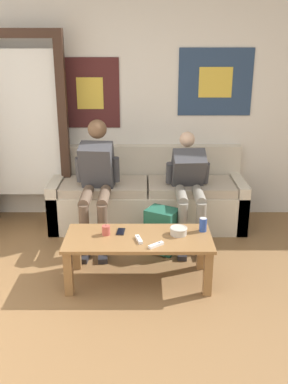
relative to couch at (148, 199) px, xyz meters
name	(u,v)px	position (x,y,z in m)	size (l,w,h in m)	color
ground_plane	(156,349)	(0.04, -2.17, -0.30)	(18.00, 18.00, 0.00)	brown
wall_back	(151,109)	(0.04, 0.36, 0.97)	(10.00, 0.07, 2.55)	silver
door_frame	(23,119)	(-1.39, 0.14, 0.89)	(1.00, 0.10, 2.15)	#382319
couch	(148,199)	(0.00, 0.00, 0.00)	(2.18, 0.72, 0.87)	beige
coffee_table	(139,244)	(-0.09, -1.27, 0.05)	(1.27, 0.56, 0.43)	olive
person_seated_adult	(97,177)	(-0.54, -0.38, 0.38)	(0.47, 0.95, 1.24)	brown
person_seated_teen	(189,183)	(0.43, -0.35, 0.31)	(0.47, 0.98, 1.10)	gray
backpack	(162,231)	(0.13, -0.70, -0.09)	(0.37, 0.35, 0.45)	#1E5642
ceramic_bowl	(179,231)	(0.26, -1.22, 0.16)	(0.15, 0.15, 0.07)	#B7B2A8
pillar_candle	(106,230)	(-0.37, -1.23, 0.17)	(0.07, 0.07, 0.10)	#B24C42
drink_can_blue	(203,225)	(0.48, -1.15, 0.19)	(0.07, 0.07, 0.12)	#28479E
game_controller_near_left	(156,245)	(0.06, -1.45, 0.14)	(0.13, 0.12, 0.03)	white
game_controller_near_right	(139,239)	(-0.08, -1.34, 0.14)	(0.07, 0.15, 0.03)	white
cell_phone	(121,232)	(-0.25, -1.17, 0.13)	(0.08, 0.14, 0.01)	black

